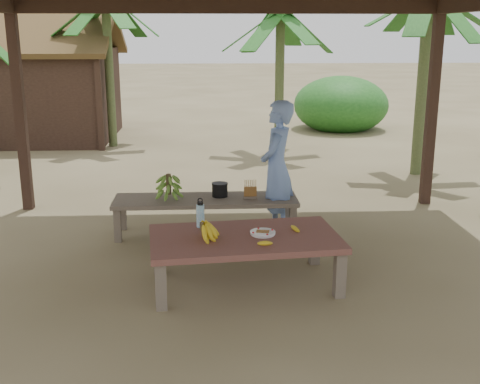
{
  "coord_description": "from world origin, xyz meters",
  "views": [
    {
      "loc": [
        -0.27,
        -5.86,
        2.4
      ],
      "look_at": [
        0.03,
        0.07,
        0.8
      ],
      "focal_mm": 45.0,
      "sensor_mm": 36.0,
      "label": 1
    }
  ],
  "objects_px": {
    "bench": "(206,203)",
    "work_table": "(245,242)",
    "plate": "(263,233)",
    "ripe_banana_bunch": "(202,230)",
    "woman": "(277,168)",
    "cooking_pot": "(220,190)",
    "water_flask": "(200,215)"
  },
  "relations": [
    {
      "from": "plate",
      "to": "woman",
      "type": "relative_size",
      "value": 0.15
    },
    {
      "from": "cooking_pot",
      "to": "ripe_banana_bunch",
      "type": "bearing_deg",
      "value": -96.81
    },
    {
      "from": "cooking_pot",
      "to": "plate",
      "type": "bearing_deg",
      "value": -76.4
    },
    {
      "from": "plate",
      "to": "woman",
      "type": "distance_m",
      "value": 1.59
    },
    {
      "from": "ripe_banana_bunch",
      "to": "plate",
      "type": "relative_size",
      "value": 1.2
    },
    {
      "from": "cooking_pot",
      "to": "water_flask",
      "type": "bearing_deg",
      "value": -99.43
    },
    {
      "from": "work_table",
      "to": "plate",
      "type": "height_order",
      "value": "plate"
    },
    {
      "from": "woman",
      "to": "cooking_pot",
      "type": "bearing_deg",
      "value": -71.7
    },
    {
      "from": "work_table",
      "to": "plate",
      "type": "distance_m",
      "value": 0.19
    },
    {
      "from": "work_table",
      "to": "woman",
      "type": "distance_m",
      "value": 1.67
    },
    {
      "from": "plate",
      "to": "cooking_pot",
      "type": "relative_size",
      "value": 1.3
    },
    {
      "from": "water_flask",
      "to": "woman",
      "type": "bearing_deg",
      "value": 54.52
    },
    {
      "from": "bench",
      "to": "work_table",
      "type": "bearing_deg",
      "value": -76.23
    },
    {
      "from": "work_table",
      "to": "woman",
      "type": "height_order",
      "value": "woman"
    },
    {
      "from": "ripe_banana_bunch",
      "to": "plate",
      "type": "bearing_deg",
      "value": 9.34
    },
    {
      "from": "water_flask",
      "to": "cooking_pot",
      "type": "xyz_separation_m",
      "value": [
        0.22,
        1.31,
        -0.1
      ]
    },
    {
      "from": "bench",
      "to": "water_flask",
      "type": "relative_size",
      "value": 7.31
    },
    {
      "from": "ripe_banana_bunch",
      "to": "water_flask",
      "type": "relative_size",
      "value": 0.98
    },
    {
      "from": "water_flask",
      "to": "cooking_pot",
      "type": "distance_m",
      "value": 1.33
    },
    {
      "from": "plate",
      "to": "water_flask",
      "type": "xyz_separation_m",
      "value": [
        -0.6,
        0.27,
        0.11
      ]
    },
    {
      "from": "work_table",
      "to": "water_flask",
      "type": "height_order",
      "value": "water_flask"
    },
    {
      "from": "plate",
      "to": "ripe_banana_bunch",
      "type": "bearing_deg",
      "value": -170.66
    },
    {
      "from": "cooking_pot",
      "to": "woman",
      "type": "relative_size",
      "value": 0.12
    },
    {
      "from": "ripe_banana_bunch",
      "to": "cooking_pot",
      "type": "xyz_separation_m",
      "value": [
        0.2,
        1.68,
        -0.06
      ]
    },
    {
      "from": "plate",
      "to": "cooking_pot",
      "type": "bearing_deg",
      "value": 103.6
    },
    {
      "from": "bench",
      "to": "plate",
      "type": "bearing_deg",
      "value": -69.98
    },
    {
      "from": "water_flask",
      "to": "ripe_banana_bunch",
      "type": "bearing_deg",
      "value": -87.35
    },
    {
      "from": "work_table",
      "to": "bench",
      "type": "distance_m",
      "value": 1.58
    },
    {
      "from": "ripe_banana_bunch",
      "to": "work_table",
      "type": "bearing_deg",
      "value": 10.18
    },
    {
      "from": "water_flask",
      "to": "cooking_pot",
      "type": "bearing_deg",
      "value": 80.57
    },
    {
      "from": "water_flask",
      "to": "woman",
      "type": "xyz_separation_m",
      "value": [
        0.9,
        1.26,
        0.18
      ]
    },
    {
      "from": "ripe_banana_bunch",
      "to": "cooking_pot",
      "type": "bearing_deg",
      "value": 83.19
    }
  ]
}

